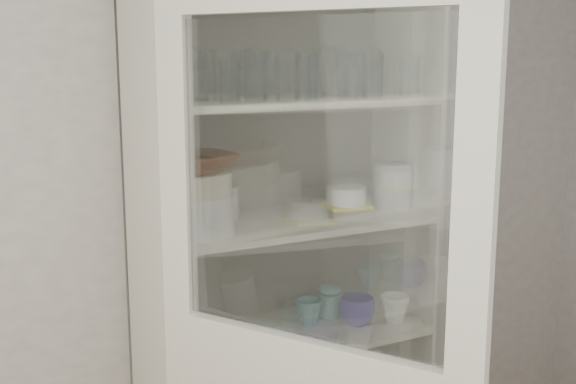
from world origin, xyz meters
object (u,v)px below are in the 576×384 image
pantry_cabinet (280,303)px  goblet_1 (247,71)px  white_canister (170,326)px  terracotta_bowl (196,163)px  mug_blue (357,311)px  goblet_2 (333,69)px  goblet_3 (373,68)px  goblet_0 (191,70)px  grey_bowl_stack (392,185)px  plate_stack_back (207,202)px  yellow_trivet (346,205)px  measuring_cups (241,341)px  mug_teal (308,312)px  plate_stack_front (197,214)px  white_ramekin (346,195)px  teal_jar (330,303)px  mug_white (394,309)px  glass_platter (346,209)px  cream_bowl (196,183)px

pantry_cabinet → goblet_1: 0.82m
white_canister → terracotta_bowl: bearing=-64.8°
mug_blue → white_canister: size_ratio=0.90×
pantry_cabinet → mug_blue: bearing=-28.3°
goblet_2 → goblet_3: size_ratio=0.98×
goblet_0 → grey_bowl_stack: size_ratio=1.15×
goblet_2 → plate_stack_back: 0.64m
goblet_1 → terracotta_bowl: 0.42m
yellow_trivet → mug_blue: bearing=-66.1°
measuring_cups → white_canister: white_canister is taller
plate_stack_back → grey_bowl_stack: bearing=-12.2°
measuring_cups → terracotta_bowl: bearing=-174.8°
mug_teal → measuring_cups: size_ratio=0.89×
goblet_0 → plate_stack_front: (-0.06, -0.18, -0.43)m
goblet_1 → white_canister: goblet_1 is taller
mug_teal → white_ramekin: bearing=-7.1°
teal_jar → measuring_cups: teal_jar is taller
teal_jar → white_canister: bearing=179.3°
plate_stack_front → white_ramekin: size_ratio=1.62×
mug_white → glass_platter: bearing=142.5°
glass_platter → goblet_3: bearing=33.9°
plate_stack_front → cream_bowl: bearing=0.0°
goblet_0 → mug_blue: goblet_0 is taller
glass_platter → mug_blue: bearing=-66.1°
goblet_3 → pantry_cabinet: bearing=-173.2°
grey_bowl_stack → mug_teal: (-0.32, 0.04, -0.44)m
white_ramekin → white_canister: (-0.63, 0.07, -0.39)m
goblet_1 → measuring_cups: goblet_1 is taller
goblet_2 → plate_stack_front: bearing=-163.1°
pantry_cabinet → terracotta_bowl: pantry_cabinet is taller
white_ramekin → teal_jar: white_ramekin is taller
goblet_1 → mug_white: 0.99m
pantry_cabinet → mug_teal: (0.09, -0.05, -0.03)m
grey_bowl_stack → mug_blue: grey_bowl_stack is taller
mug_blue → white_canister: (-0.65, 0.12, 0.02)m
mug_blue → goblet_1: bearing=155.2°
plate_stack_back → mug_white: size_ratio=2.00×
mug_blue → mug_teal: (-0.15, 0.08, -0.01)m
yellow_trivet → teal_jar: size_ratio=1.44×
plate_stack_back → teal_jar: 0.60m
yellow_trivet → white_canister: bearing=173.9°
goblet_0 → glass_platter: (0.51, -0.12, -0.48)m
glass_platter → plate_stack_back: bearing=163.5°
yellow_trivet → grey_bowl_stack: (0.19, -0.00, 0.06)m
mug_teal → pantry_cabinet: bearing=161.4°
goblet_3 → mug_white: (-0.04, -0.22, -0.84)m
cream_bowl → measuring_cups: size_ratio=1.99×
goblet_0 → goblet_3: size_ratio=1.01×
pantry_cabinet → measuring_cups: size_ratio=19.40×
glass_platter → mug_white: (0.15, -0.09, -0.36)m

